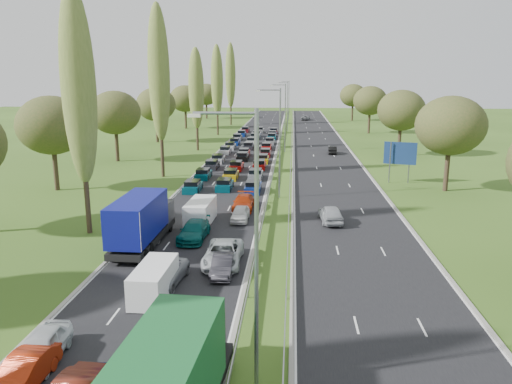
# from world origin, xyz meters

# --- Properties ---
(ground) EXTENTS (260.00, 260.00, 0.00)m
(ground) POSITION_xyz_m (4.50, 80.00, 0.00)
(ground) COLOR #304E18
(ground) RESTS_ON ground
(near_carriageway) EXTENTS (10.50, 215.00, 0.04)m
(near_carriageway) POSITION_xyz_m (-2.25, 82.50, 0.00)
(near_carriageway) COLOR black
(near_carriageway) RESTS_ON ground
(far_carriageway) EXTENTS (10.50, 215.00, 0.04)m
(far_carriageway) POSITION_xyz_m (11.25, 82.50, 0.00)
(far_carriageway) COLOR black
(far_carriageway) RESTS_ON ground
(central_reservation) EXTENTS (2.36, 215.00, 0.32)m
(central_reservation) POSITION_xyz_m (4.50, 82.50, 0.55)
(central_reservation) COLOR gray
(central_reservation) RESTS_ON ground
(lamp_columns) EXTENTS (0.18, 140.18, 12.00)m
(lamp_columns) POSITION_xyz_m (4.50, 78.00, 6.00)
(lamp_columns) COLOR gray
(lamp_columns) RESTS_ON ground
(poplar_row) EXTENTS (2.80, 127.80, 22.44)m
(poplar_row) POSITION_xyz_m (-11.50, 68.17, 12.39)
(poplar_row) COLOR #2D2116
(poplar_row) RESTS_ON ground
(woodland_left) EXTENTS (8.00, 166.00, 11.10)m
(woodland_left) POSITION_xyz_m (-22.00, 62.63, 7.68)
(woodland_left) COLOR #2D2116
(woodland_left) RESTS_ON ground
(woodland_right) EXTENTS (8.00, 153.00, 11.10)m
(woodland_right) POSITION_xyz_m (24.00, 66.67, 7.68)
(woodland_right) COLOR #2D2116
(woodland_right) RESTS_ON ground
(traffic_queue_fill) EXTENTS (9.02, 68.62, 0.80)m
(traffic_queue_fill) POSITION_xyz_m (-2.23, 77.36, 0.44)
(traffic_queue_fill) COLOR #053F4C
(traffic_queue_fill) RESTS_ON ground
(near_car_0) EXTENTS (1.98, 4.42, 1.48)m
(near_car_0) POSITION_xyz_m (-5.76, 9.34, 0.76)
(near_car_0) COLOR silver
(near_car_0) RESTS_ON near_carriageway
(near_car_1) EXTENTS (1.55, 4.23, 1.38)m
(near_car_1) POSITION_xyz_m (-5.54, 7.35, 0.71)
(near_car_1) COLOR #A9250A
(near_car_1) RESTS_ON near_carriageway
(near_car_2) EXTENTS (2.80, 5.79, 1.59)m
(near_car_2) POSITION_xyz_m (-5.95, 28.09, 0.81)
(near_car_2) COLOR silver
(near_car_2) RESTS_ON near_carriageway
(near_car_6) EXTENTS (2.75, 5.23, 1.40)m
(near_car_6) POSITION_xyz_m (-2.34, 18.64, 0.72)
(near_car_6) COLOR gray
(near_car_6) RESTS_ON near_carriageway
(near_car_7) EXTENTS (2.25, 5.21, 1.49)m
(near_car_7) POSITION_xyz_m (-2.13, 27.84, 0.77)
(near_car_7) COLOR #054E4B
(near_car_7) RESTS_ON near_carriageway
(near_car_9) EXTENTS (1.53, 4.04, 1.32)m
(near_car_9) POSITION_xyz_m (1.28, 20.52, 0.68)
(near_car_9) COLOR black
(near_car_9) RESTS_ON near_carriageway
(near_car_10) EXTENTS (2.65, 5.63, 1.56)m
(near_car_10) POSITION_xyz_m (1.05, 22.46, 0.80)
(near_car_10) COLOR #B3BABD
(near_car_10) RESTS_ON near_carriageway
(near_car_11) EXTENTS (2.02, 4.96, 1.44)m
(near_car_11) POSITION_xyz_m (1.01, 37.63, 0.74)
(near_car_11) COLOR #A72C0A
(near_car_11) RESTS_ON near_carriageway
(near_car_12) EXTENTS (1.60, 3.96, 1.35)m
(near_car_12) POSITION_xyz_m (1.11, 33.62, 0.69)
(near_car_12) COLOR silver
(near_car_12) RESTS_ON near_carriageway
(far_car_0) EXTENTS (2.29, 4.85, 1.60)m
(far_car_0) POSITION_xyz_m (9.52, 33.74, 0.82)
(far_car_0) COLOR #A0A4AA
(far_car_0) RESTS_ON far_carriageway
(far_car_1) EXTENTS (1.52, 4.06, 1.32)m
(far_car_1) POSITION_xyz_m (12.86, 76.42, 0.68)
(far_car_1) COLOR black
(far_car_1) RESTS_ON far_carriageway
(far_car_2) EXTENTS (2.87, 5.44, 1.46)m
(far_car_2) POSITION_xyz_m (9.74, 146.47, 0.75)
(far_car_2) COLOR slate
(far_car_2) RESTS_ON far_carriageway
(blue_lorry) EXTENTS (2.74, 9.85, 4.16)m
(blue_lorry) POSITION_xyz_m (-5.83, 25.82, 2.14)
(blue_lorry) COLOR black
(blue_lorry) RESTS_ON near_carriageway
(white_van_front) EXTENTS (1.93, 4.91, 1.97)m
(white_van_front) POSITION_xyz_m (-2.41, 17.01, 1.01)
(white_van_front) COLOR white
(white_van_front) RESTS_ON near_carriageway
(white_van_rear) EXTENTS (2.07, 5.28, 2.12)m
(white_van_rear) POSITION_xyz_m (-2.44, 32.74, 1.09)
(white_van_rear) COLOR white
(white_van_rear) RESTS_ON near_carriageway
(info_sign) EXTENTS (1.50, 0.16, 2.10)m
(info_sign) POSITION_xyz_m (-9.40, 28.31, 1.37)
(info_sign) COLOR gray
(info_sign) RESTS_ON ground
(direction_sign) EXTENTS (3.86, 1.23, 5.20)m
(direction_sign) POSITION_xyz_m (19.40, 52.18, 3.57)
(direction_sign) COLOR gray
(direction_sign) RESTS_ON ground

